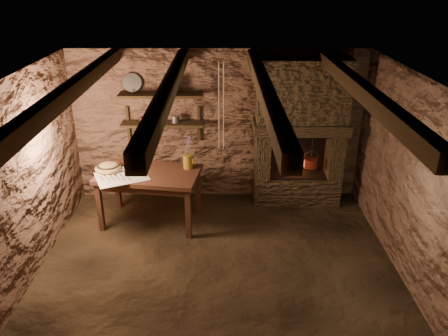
{
  "coord_description": "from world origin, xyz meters",
  "views": [
    {
      "loc": [
        0.05,
        -4.51,
        3.44
      ],
      "look_at": [
        0.08,
        0.9,
        0.98
      ],
      "focal_mm": 35.0,
      "sensor_mm": 36.0,
      "label": 1
    }
  ],
  "objects_px": {
    "stoneware_jug": "(188,155)",
    "red_pot": "(311,162)",
    "wooden_bowl": "(108,168)",
    "iron_stockpot": "(170,88)",
    "work_table": "(150,195)"
  },
  "relations": [
    {
      "from": "wooden_bowl",
      "to": "iron_stockpot",
      "type": "xyz_separation_m",
      "value": [
        0.86,
        0.65,
        0.99
      ]
    },
    {
      "from": "stoneware_jug",
      "to": "wooden_bowl",
      "type": "xyz_separation_m",
      "value": [
        -1.14,
        -0.08,
        -0.16
      ]
    },
    {
      "from": "stoneware_jug",
      "to": "red_pot",
      "type": "relative_size",
      "value": 0.89
    },
    {
      "from": "red_pot",
      "to": "iron_stockpot",
      "type": "bearing_deg",
      "value": 176.81
    },
    {
      "from": "wooden_bowl",
      "to": "red_pot",
      "type": "height_order",
      "value": "red_pot"
    },
    {
      "from": "work_table",
      "to": "red_pot",
      "type": "height_order",
      "value": "red_pot"
    },
    {
      "from": "work_table",
      "to": "stoneware_jug",
      "type": "xyz_separation_m",
      "value": [
        0.56,
        0.14,
        0.58
      ]
    },
    {
      "from": "work_table",
      "to": "stoneware_jug",
      "type": "relative_size",
      "value": 3.17
    },
    {
      "from": "stoneware_jug",
      "to": "wooden_bowl",
      "type": "height_order",
      "value": "stoneware_jug"
    },
    {
      "from": "wooden_bowl",
      "to": "red_pot",
      "type": "distance_m",
      "value": 3.07
    },
    {
      "from": "wooden_bowl",
      "to": "red_pot",
      "type": "relative_size",
      "value": 0.71
    },
    {
      "from": "stoneware_jug",
      "to": "red_pot",
      "type": "distance_m",
      "value": 1.96
    },
    {
      "from": "work_table",
      "to": "red_pot",
      "type": "bearing_deg",
      "value": 22.46
    },
    {
      "from": "iron_stockpot",
      "to": "red_pot",
      "type": "relative_size",
      "value": 0.41
    },
    {
      "from": "wooden_bowl",
      "to": "iron_stockpot",
      "type": "height_order",
      "value": "iron_stockpot"
    }
  ]
}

